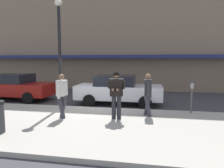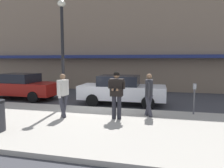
% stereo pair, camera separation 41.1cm
% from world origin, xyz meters
% --- Properties ---
extents(ground_plane, '(80.00, 80.00, 0.00)m').
position_xyz_m(ground_plane, '(0.00, 0.00, 0.00)').
color(ground_plane, '#3D3D42').
extents(sidewalk, '(32.00, 5.30, 0.14)m').
position_xyz_m(sidewalk, '(1.00, -2.85, 0.07)').
color(sidewalk, '#A8A399').
rests_on(sidewalk, ground).
extents(curb_paint_line, '(28.00, 0.12, 0.01)m').
position_xyz_m(curb_paint_line, '(1.00, 0.05, 0.00)').
color(curb_paint_line, silver).
rests_on(curb_paint_line, ground).
extents(storefront_facade, '(28.00, 4.70, 11.94)m').
position_xyz_m(storefront_facade, '(1.00, 8.49, 5.96)').
color(storefront_facade, '#84705B').
rests_on(storefront_facade, ground).
extents(parked_sedan_near, '(4.57, 2.06, 1.54)m').
position_xyz_m(parked_sedan_near, '(-5.22, 1.44, 0.79)').
color(parked_sedan_near, maroon).
rests_on(parked_sedan_near, ground).
extents(parked_sedan_mid, '(4.55, 2.03, 1.54)m').
position_xyz_m(parked_sedan_mid, '(0.98, 1.32, 0.79)').
color(parked_sedan_mid, silver).
rests_on(parked_sedan_mid, ground).
extents(man_texting_on_phone, '(0.65, 0.59, 1.81)m').
position_xyz_m(man_texting_on_phone, '(1.45, -2.06, 1.25)').
color(man_texting_on_phone, '#23232B').
rests_on(man_texting_on_phone, sidewalk).
extents(pedestrian_in_light_coat, '(0.35, 0.60, 1.70)m').
position_xyz_m(pedestrian_in_light_coat, '(-0.63, -2.26, 1.11)').
color(pedestrian_in_light_coat, '#33333D').
rests_on(pedestrian_in_light_coat, sidewalk).
extents(pedestrian_with_bag, '(0.34, 0.72, 1.70)m').
position_xyz_m(pedestrian_with_bag, '(2.61, -1.33, 1.11)').
color(pedestrian_with_bag, '#33333D').
rests_on(pedestrian_with_bag, sidewalk).
extents(street_lamp_post, '(0.36, 0.36, 4.88)m').
position_xyz_m(street_lamp_post, '(-1.40, -0.65, 3.14)').
color(street_lamp_post, black).
rests_on(street_lamp_post, sidewalk).
extents(parking_meter, '(0.12, 0.18, 1.27)m').
position_xyz_m(parking_meter, '(4.38, -0.60, 0.97)').
color(parking_meter, '#4C4C51').
rests_on(parking_meter, sidewalk).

